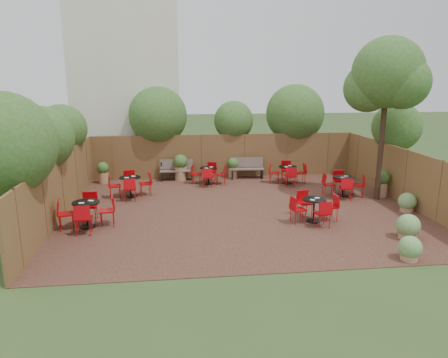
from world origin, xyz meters
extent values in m
plane|color=#354F23|center=(0.00, 0.00, 0.00)|extent=(80.00, 80.00, 0.00)
cube|color=#341A15|center=(0.00, 0.00, 0.01)|extent=(12.00, 10.00, 0.02)
cube|color=#54331F|center=(0.00, 5.00, 1.00)|extent=(12.00, 0.08, 2.00)
cube|color=#54331F|center=(-6.00, 0.00, 1.00)|extent=(0.08, 10.00, 2.00)
cube|color=#54331F|center=(6.00, 0.00, 1.00)|extent=(0.08, 10.00, 2.00)
cube|color=beige|center=(-4.50, 8.00, 4.00)|extent=(5.00, 4.00, 8.00)
sphere|color=#2E571C|center=(-6.60, 3.00, 2.57)|extent=(1.91, 1.91, 1.91)
sphere|color=#2E571C|center=(-6.50, 0.00, 2.62)|extent=(2.07, 2.07, 2.07)
sphere|color=#2E571C|center=(-6.70, -2.50, 2.82)|extent=(2.74, 2.74, 2.74)
sphere|color=#2E571C|center=(-3.00, 5.70, 2.80)|extent=(2.67, 2.67, 2.67)
sphere|color=#2E571C|center=(0.50, 5.60, 2.55)|extent=(1.84, 1.84, 1.84)
sphere|color=#2E571C|center=(3.50, 5.80, 2.83)|extent=(2.78, 2.78, 2.78)
sphere|color=#2E571C|center=(6.60, 2.00, 2.59)|extent=(1.95, 1.95, 1.95)
cylinder|color=black|center=(5.29, 0.63, 2.47)|extent=(0.21, 0.21, 4.91)
sphere|color=#2E571C|center=(5.29, 0.63, 4.68)|extent=(2.53, 2.53, 2.53)
sphere|color=#2E571C|center=(4.79, 1.03, 4.14)|extent=(1.77, 1.77, 1.77)
sphere|color=#2E571C|center=(5.69, 0.23, 4.34)|extent=(1.84, 1.84, 1.84)
cube|color=brown|center=(-2.22, 4.55, 0.45)|extent=(1.50, 0.48, 0.05)
cube|color=brown|center=(-2.22, 4.75, 0.71)|extent=(1.49, 0.14, 0.45)
cube|color=black|center=(-2.89, 4.55, 0.22)|extent=(0.07, 0.45, 0.40)
cube|color=black|center=(-1.54, 4.55, 0.22)|extent=(0.07, 0.45, 0.40)
cube|color=brown|center=(0.98, 4.55, 0.46)|extent=(1.55, 0.56, 0.05)
cube|color=brown|center=(0.98, 4.75, 0.73)|extent=(1.53, 0.22, 0.46)
cube|color=black|center=(0.29, 4.55, 0.22)|extent=(0.09, 0.46, 0.41)
cube|color=black|center=(1.67, 4.55, 0.22)|extent=(0.09, 0.46, 0.41)
cylinder|color=black|center=(-5.00, -1.24, 0.04)|extent=(0.48, 0.48, 0.03)
cylinder|color=black|center=(-5.00, -1.24, 0.42)|extent=(0.05, 0.05, 0.76)
cylinder|color=black|center=(-5.00, -1.24, 0.81)|extent=(0.83, 0.83, 0.03)
cube|color=white|center=(-4.87, -1.16, 0.84)|extent=(0.17, 0.13, 0.02)
cube|color=white|center=(-5.11, -1.37, 0.84)|extent=(0.17, 0.13, 0.02)
cylinder|color=black|center=(-0.85, 3.70, 0.03)|extent=(0.43, 0.43, 0.03)
cylinder|color=black|center=(-0.85, 3.70, 0.38)|extent=(0.05, 0.05, 0.68)
cylinder|color=black|center=(-0.85, 3.70, 0.73)|extent=(0.74, 0.74, 0.03)
cube|color=white|center=(-0.73, 3.77, 0.75)|extent=(0.16, 0.13, 0.01)
cube|color=white|center=(-0.95, 3.58, 0.75)|extent=(0.16, 0.13, 0.01)
cylinder|color=black|center=(4.19, 1.21, 0.04)|extent=(0.45, 0.45, 0.03)
cylinder|color=black|center=(4.19, 1.21, 0.40)|extent=(0.05, 0.05, 0.71)
cylinder|color=black|center=(4.19, 1.21, 0.76)|extent=(0.78, 0.78, 0.03)
cube|color=white|center=(4.31, 1.29, 0.79)|extent=(0.16, 0.13, 0.02)
cube|color=white|center=(4.08, 1.09, 0.79)|extent=(0.16, 0.13, 0.02)
cylinder|color=black|center=(2.56, 3.38, 0.04)|extent=(0.45, 0.45, 0.03)
cylinder|color=black|center=(2.56, 3.38, 0.40)|extent=(0.05, 0.05, 0.72)
cylinder|color=black|center=(2.56, 3.38, 0.77)|extent=(0.78, 0.78, 0.03)
cube|color=white|center=(2.68, 3.46, 0.79)|extent=(0.16, 0.13, 0.02)
cube|color=white|center=(2.45, 3.26, 0.79)|extent=(0.16, 0.13, 0.02)
cylinder|color=black|center=(2.08, -1.55, 0.04)|extent=(0.44, 0.44, 0.03)
cylinder|color=black|center=(2.08, -1.55, 0.39)|extent=(0.05, 0.05, 0.70)
cylinder|color=black|center=(2.08, -1.55, 0.75)|extent=(0.76, 0.76, 0.03)
cube|color=white|center=(2.20, -1.47, 0.78)|extent=(0.16, 0.12, 0.02)
cube|color=white|center=(1.98, -1.67, 0.78)|extent=(0.16, 0.12, 0.02)
cylinder|color=black|center=(-4.01, 2.06, 0.04)|extent=(0.46, 0.46, 0.03)
cylinder|color=black|center=(-4.01, 2.06, 0.41)|extent=(0.05, 0.05, 0.73)
cylinder|color=black|center=(-4.01, 2.06, 0.78)|extent=(0.80, 0.80, 0.03)
cube|color=white|center=(-3.89, 2.15, 0.81)|extent=(0.16, 0.13, 0.02)
cube|color=white|center=(-4.12, 1.94, 0.81)|extent=(0.16, 0.13, 0.02)
cylinder|color=#9E724F|center=(-2.04, 4.58, 0.32)|extent=(0.53, 0.53, 0.60)
sphere|color=#2E571C|center=(-2.04, 4.58, 0.86)|extent=(0.63, 0.63, 0.63)
cylinder|color=#9E724F|center=(0.35, 4.70, 0.26)|extent=(0.42, 0.42, 0.49)
sphere|color=#2E571C|center=(0.35, 4.70, 0.70)|extent=(0.51, 0.51, 0.51)
cylinder|color=#9E724F|center=(-5.39, 4.36, 0.26)|extent=(0.43, 0.43, 0.49)
sphere|color=#2E571C|center=(-5.39, 4.36, 0.70)|extent=(0.51, 0.51, 0.51)
cylinder|color=#9E724F|center=(5.62, 0.96, 0.29)|extent=(0.48, 0.48, 0.55)
sphere|color=#2E571C|center=(5.62, 0.96, 0.78)|extent=(0.57, 0.57, 0.57)
cylinder|color=#9E724F|center=(4.28, -3.28, 0.13)|extent=(0.49, 0.49, 0.22)
sphere|color=#5E8B48|center=(4.28, -3.28, 0.41)|extent=(0.66, 0.66, 0.66)
cylinder|color=#9E724F|center=(3.54, -4.65, 0.12)|extent=(0.42, 0.42, 0.19)
sphere|color=#5E8B48|center=(3.54, -4.65, 0.36)|extent=(0.58, 0.58, 0.58)
cylinder|color=#9E724F|center=(5.61, -0.92, 0.12)|extent=(0.44, 0.44, 0.20)
sphere|color=#5E8B48|center=(5.61, -0.92, 0.37)|extent=(0.61, 0.61, 0.61)
camera|label=1|loc=(-2.26, -13.80, 4.49)|focal=33.46mm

